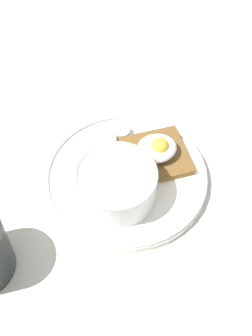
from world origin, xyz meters
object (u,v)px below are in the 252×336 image
at_px(banana_slice_front, 108,140).
at_px(banana_slice_left, 122,132).
at_px(oatmeal_bowl, 116,184).
at_px(toast_slice, 156,155).
at_px(poached_egg, 157,148).

xyz_separation_m(banana_slice_front, banana_slice_left, (-0.03, -0.01, -0.00)).
relative_size(oatmeal_bowl, toast_slice, 1.23).
xyz_separation_m(poached_egg, banana_slice_left, (0.04, -0.06, -0.02)).
xyz_separation_m(poached_egg, banana_slice_front, (0.07, -0.05, -0.02)).
distance_m(poached_egg, banana_slice_front, 0.08).
bearing_deg(toast_slice, oatmeal_bowl, 31.83).
bearing_deg(banana_slice_front, poached_egg, 141.97).
relative_size(oatmeal_bowl, banana_slice_front, 3.14).
distance_m(oatmeal_bowl, poached_egg, 0.09).
relative_size(toast_slice, banana_slice_front, 2.54).
xyz_separation_m(toast_slice, banana_slice_front, (0.06, -0.05, 0.00)).
bearing_deg(banana_slice_left, oatmeal_bowl, 70.01).
height_order(poached_egg, banana_slice_front, poached_egg).
xyz_separation_m(oatmeal_bowl, banana_slice_front, (-0.01, -0.10, -0.02)).
distance_m(toast_slice, banana_slice_left, 0.07).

